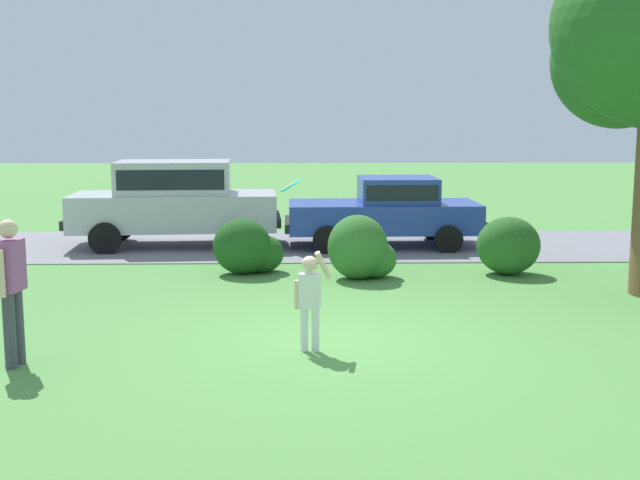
% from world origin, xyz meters
% --- Properties ---
extents(ground_plane, '(80.00, 80.00, 0.00)m').
position_xyz_m(ground_plane, '(0.00, 0.00, 0.00)').
color(ground_plane, '#518E42').
extents(driveway_strip, '(28.00, 4.40, 0.02)m').
position_xyz_m(driveway_strip, '(0.00, 7.76, 0.01)').
color(driveway_strip, slate).
rests_on(driveway_strip, ground).
extents(shrub_near_tree, '(1.31, 1.02, 1.04)m').
position_xyz_m(shrub_near_tree, '(-1.44, 4.61, 0.47)').
color(shrub_near_tree, '#1E511C').
rests_on(shrub_near_tree, ground).
extents(shrub_centre_left, '(1.26, 1.02, 1.16)m').
position_xyz_m(shrub_centre_left, '(0.64, 4.08, 0.52)').
color(shrub_centre_left, '#33702B').
rests_on(shrub_centre_left, ground).
extents(shrub_centre, '(1.18, 1.00, 1.07)m').
position_xyz_m(shrub_centre, '(3.39, 4.42, 0.49)').
color(shrub_centre, '#286023').
rests_on(shrub_centre, ground).
extents(parked_sedan, '(4.43, 2.15, 1.56)m').
position_xyz_m(parked_sedan, '(1.47, 7.67, 0.85)').
color(parked_sedan, '#28429E').
rests_on(parked_sedan, ground).
extents(parked_suv, '(4.80, 2.32, 1.92)m').
position_xyz_m(parked_suv, '(-3.29, 7.79, 1.08)').
color(parked_suv, silver).
rests_on(parked_suv, ground).
extents(child_thrower, '(0.47, 0.24, 1.29)m').
position_xyz_m(child_thrower, '(-0.34, -0.46, 0.72)').
color(child_thrower, white).
rests_on(child_thrower, ground).
extents(frisbee, '(0.25, 0.28, 0.17)m').
position_xyz_m(frisbee, '(-0.58, 0.26, 2.01)').
color(frisbee, '#1EB7B2').
extents(adult_onlooker, '(0.27, 0.53, 1.74)m').
position_xyz_m(adult_onlooker, '(-3.82, -0.98, 0.98)').
color(adult_onlooker, '#3F3F4C').
rests_on(adult_onlooker, ground).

